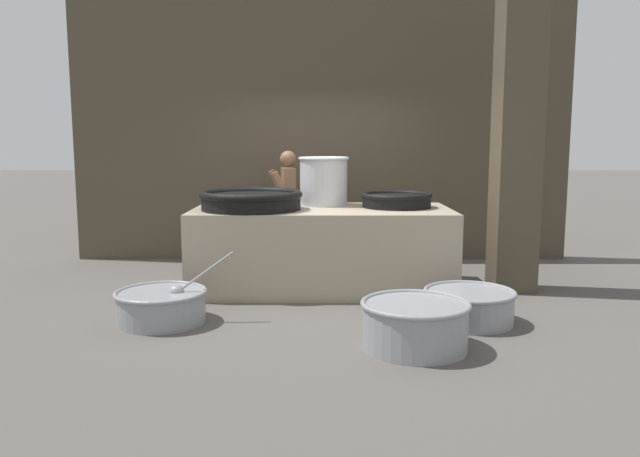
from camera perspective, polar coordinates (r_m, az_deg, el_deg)
ground_plane at (r=7.52m, az=0.00°, el=-5.44°), size 60.00×60.00×0.00m
back_wall at (r=9.26m, az=-0.04°, el=8.99°), size 7.23×0.24×3.81m
support_pillar at (r=7.58m, az=17.40°, el=8.84°), size 0.48×0.48×3.81m
hearth_platform at (r=7.42m, az=0.00°, el=-1.84°), size 3.03×1.41×0.96m
giant_wok_near at (r=7.25m, az=-6.49°, el=2.66°), size 1.19×1.19×0.22m
giant_wok_far at (r=7.52m, az=6.82°, el=2.66°), size 0.85×0.85×0.18m
stock_pot at (r=7.71m, az=0.15°, el=4.45°), size 0.62×0.62×0.60m
cook at (r=8.57m, az=-3.14°, el=2.15°), size 0.42×0.63×1.62m
prep_bowl_vegetables at (r=6.27m, az=-14.48°, el=-6.76°), size 1.15×0.89×0.69m
prep_bowl_meat at (r=5.39m, az=8.51°, el=-8.51°), size 0.93×0.93×0.41m
prep_bowl_extra at (r=6.25m, az=13.31°, el=-6.77°), size 0.89×0.89×0.32m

